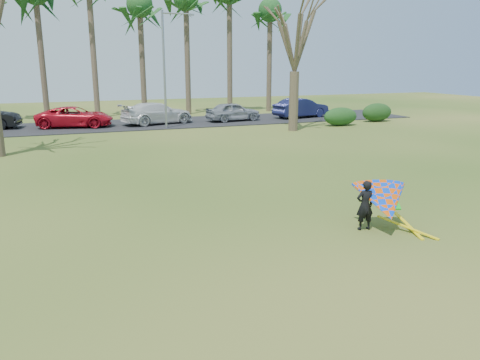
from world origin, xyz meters
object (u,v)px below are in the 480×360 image
object	(u,v)px
car_5	(301,108)
kite_flyer	(383,202)
streetlight	(166,64)
car_2	(75,117)
car_4	(233,112)
car_3	(157,113)
bare_tree_right	(296,31)

from	to	relation	value
car_5	kite_flyer	size ratio (longest dim) A/B	2.05
streetlight	car_5	bearing A→B (deg)	11.89
kite_flyer	car_2	bearing A→B (deg)	105.79
streetlight	car_4	world-z (taller)	streetlight
car_2	car_3	world-z (taller)	car_3
bare_tree_right	car_5	xyz separation A→B (m)	(4.07, 6.51, -5.70)
streetlight	car_5	xyz separation A→B (m)	(11.91, 2.51, -3.60)
bare_tree_right	kite_flyer	xyz separation A→B (m)	(-6.81, -18.70, -5.73)
car_4	car_2	bearing A→B (deg)	79.66
bare_tree_right	streetlight	distance (m)	9.05
streetlight	car_2	world-z (taller)	streetlight
bare_tree_right	car_5	size ratio (longest dim) A/B	1.88
car_2	car_5	bearing A→B (deg)	-78.36
car_4	car_5	distance (m)	6.21
bare_tree_right	kite_flyer	bearing A→B (deg)	-110.00
bare_tree_right	streetlight	xyz separation A→B (m)	(-7.84, 4.00, -2.10)
car_2	car_4	size ratio (longest dim) A/B	1.21
bare_tree_right	car_4	bearing A→B (deg)	108.82
streetlight	car_3	world-z (taller)	streetlight
bare_tree_right	car_5	distance (m)	9.56
car_2	car_5	xyz separation A→B (m)	(18.09, -0.29, 0.07)
bare_tree_right	streetlight	size ratio (longest dim) A/B	1.15
car_4	bare_tree_right	bearing A→B (deg)	-168.87
car_5	car_4	bearing A→B (deg)	80.56
streetlight	car_5	distance (m)	12.69
car_3	car_5	size ratio (longest dim) A/B	1.12
streetlight	car_4	size ratio (longest dim) A/B	1.84
car_5	bare_tree_right	bearing A→B (deg)	136.17
streetlight	kite_flyer	distance (m)	23.02
streetlight	car_5	world-z (taller)	streetlight
bare_tree_right	car_4	size ratio (longest dim) A/B	2.12
streetlight	car_2	xyz separation A→B (m)	(-6.18, 2.80, -3.67)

